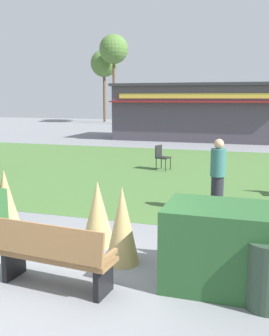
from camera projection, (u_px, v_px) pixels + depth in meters
name	position (u px, v px, depth m)	size (l,w,h in m)	color
ground_plane	(56.00, 287.00, 5.53)	(80.00, 80.00, 0.00)	slate
lawn_patch	(181.00, 172.00, 14.01)	(36.00, 12.00, 0.01)	#446B33
park_bench	(53.00, 255.00, 5.41)	(1.74, 0.67, 0.95)	olive
hedge_right	(253.00, 250.00, 5.35)	(2.38, 1.10, 1.14)	#28562B
ornamental_grass_behind_left	(122.00, 225.00, 6.22)	(0.54, 0.54, 1.24)	tan
ornamental_grass_behind_right	(5.00, 202.00, 7.55)	(0.62, 0.62, 1.26)	tan
ornamental_grass_behind_center	(188.00, 231.00, 6.38)	(0.57, 0.57, 0.95)	tan
ornamental_grass_behind_far	(98.00, 213.00, 7.05)	(0.59, 0.59, 1.15)	tan
trash_bin	(267.00, 275.00, 4.91)	(0.52, 0.52, 0.86)	#2D4233
food_kiosk	(199.00, 112.00, 24.51)	(10.27, 4.52, 3.41)	#47424C
cafe_chair_north	(161.00, 155.00, 14.35)	(0.54, 0.54, 0.89)	black
person_strolling	(218.00, 176.00, 8.92)	(0.34, 0.34, 1.69)	#23232D
parked_car_west_slot	(202.00, 121.00, 33.22)	(4.31, 2.27, 1.20)	silver
parked_car_center_slot	(263.00, 122.00, 31.79)	(4.31, 2.27, 1.20)	black
tree_left_bg	(114.00, 50.00, 38.34)	(2.80, 2.80, 8.57)	brown
tree_right_bg	(104.00, 64.00, 41.47)	(2.80, 2.80, 7.47)	brown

